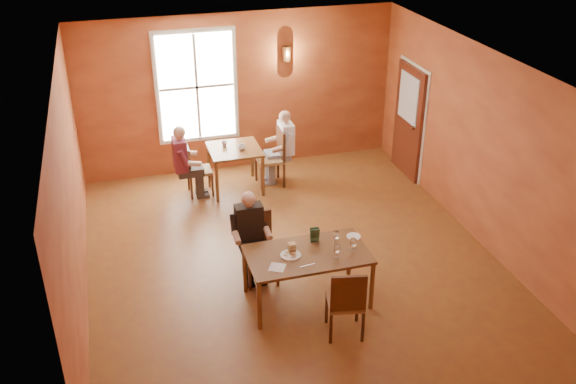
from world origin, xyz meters
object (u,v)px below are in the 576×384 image
object	(u,v)px
chair_diner_main	(260,249)
chair_diner_maroon	(200,169)
diner_maroon	(197,160)
chair_empty	(345,300)
diner_white	(271,151)
diner_main	(260,243)
second_table	(235,169)
main_table	(307,277)
chair_diner_white	(270,158)

from	to	relation	value
chair_diner_main	chair_diner_maroon	world-z (taller)	chair_diner_main
diner_maroon	chair_empty	bearing A→B (deg)	15.12
diner_white	diner_main	bearing A→B (deg)	162.33
chair_diner_main	chair_empty	world-z (taller)	chair_diner_main
chair_diner_main	chair_empty	xyz separation A→B (m)	(0.75, -1.42, -0.01)
diner_white	diner_maroon	world-z (taller)	diner_white
chair_diner_main	diner_main	bearing A→B (deg)	90.00
chair_diner_main	second_table	xyz separation A→B (m)	(0.26, 2.91, -0.11)
diner_white	chair_diner_maroon	distance (m)	1.34
main_table	diner_maroon	bearing A→B (deg)	104.50
chair_empty	diner_white	size ratio (longest dim) A/B	0.75
diner_main	diner_maroon	bearing A→B (deg)	-81.85
diner_white	chair_diner_white	bearing A→B (deg)	90.00
diner_white	diner_maroon	bearing A→B (deg)	90.00
chair_empty	diner_maroon	bearing A→B (deg)	116.75
main_table	diner_maroon	distance (m)	3.69
second_table	chair_diner_maroon	size ratio (longest dim) A/B	0.96
chair_diner_white	diner_white	size ratio (longest dim) A/B	0.80
chair_diner_main	second_table	bearing A→B (deg)	-95.06
diner_main	chair_empty	distance (m)	1.59
chair_empty	diner_white	world-z (taller)	diner_white
chair_diner_main	diner_main	xyz separation A→B (m)	(0.00, -0.03, 0.13)
chair_diner_main	chair_diner_white	xyz separation A→B (m)	(0.91, 2.91, 0.02)
main_table	diner_main	xyz separation A→B (m)	(-0.50, 0.62, 0.25)
main_table	chair_empty	distance (m)	0.82
chair_diner_white	diner_maroon	size ratio (longest dim) A/B	0.81
main_table	chair_diner_main	world-z (taller)	chair_diner_main
main_table	chair_diner_main	size ratio (longest dim) A/B	1.60
chair_diner_main	chair_diner_maroon	xyz separation A→B (m)	(-0.39, 2.91, -0.04)
chair_diner_maroon	diner_white	bearing A→B (deg)	90.00
chair_diner_white	chair_empty	bearing A→B (deg)	177.91
main_table	chair_diner_maroon	world-z (taller)	chair_diner_maroon
chair_diner_maroon	diner_maroon	world-z (taller)	diner_maroon
main_table	second_table	world-z (taller)	second_table
diner_main	chair_diner_white	distance (m)	3.08
chair_empty	chair_diner_white	world-z (taller)	chair_diner_white
second_table	diner_white	distance (m)	0.73
chair_diner_main	diner_maroon	size ratio (longest dim) A/B	0.77
main_table	diner_maroon	world-z (taller)	diner_maroon
chair_empty	diner_white	xyz separation A→B (m)	(0.19, 4.34, 0.17)
chair_diner_maroon	second_table	bearing A→B (deg)	90.00
chair_empty	second_table	xyz separation A→B (m)	(-0.49, 4.34, -0.10)
chair_empty	second_table	size ratio (longest dim) A/B	1.10
diner_main	second_table	size ratio (longest dim) A/B	1.40
chair_diner_white	chair_diner_main	bearing A→B (deg)	162.69
second_table	chair_diner_white	bearing A→B (deg)	0.00
chair_empty	diner_white	distance (m)	4.34
chair_empty	chair_diner_white	distance (m)	4.34
diner_main	chair_diner_maroon	distance (m)	2.97
chair_empty	chair_diner_white	bearing A→B (deg)	99.54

